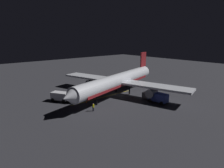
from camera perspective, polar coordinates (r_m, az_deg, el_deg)
name	(u,v)px	position (r m, az deg, el deg)	size (l,w,h in m)	color
ground_plane	(118,96)	(53.27, 1.62, -3.43)	(180.00, 180.00, 0.20)	#303036
apron_guide_stripe	(103,97)	(51.72, -2.65, -3.85)	(0.24, 19.45, 0.01)	gold
airliner	(119,81)	(52.76, 2.01, 0.93)	(37.68, 39.19, 10.60)	silver
baggage_truck	(63,97)	(49.54, -14.14, -3.60)	(6.33, 4.75, 2.28)	silver
catering_truck	(156,97)	(48.75, 12.62, -3.75)	(6.50, 2.57, 2.37)	navy
ground_crew_worker	(93,107)	(42.27, -5.47, -6.69)	(0.40, 0.40, 1.74)	black
traffic_cone_near_left	(86,102)	(47.77, -7.45, -5.13)	(0.50, 0.50, 0.55)	#EA590F
traffic_cone_near_right	(96,102)	(47.62, -4.54, -5.12)	(0.50, 0.50, 0.55)	#EA590F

